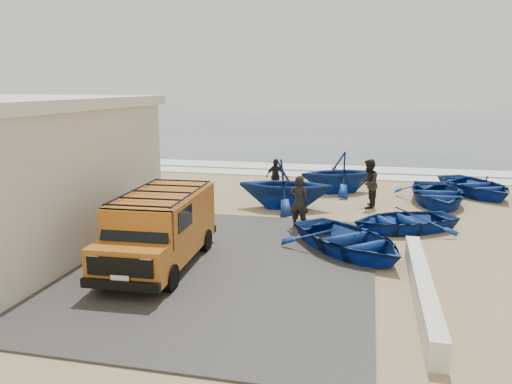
{
  "coord_description": "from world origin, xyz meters",
  "views": [
    {
      "loc": [
        3.72,
        -13.85,
        4.62
      ],
      "look_at": [
        0.15,
        1.79,
        1.2
      ],
      "focal_mm": 35.0,
      "sensor_mm": 36.0,
      "label": 1
    }
  ],
  "objects_px": {
    "boat_near_left": "(349,239)",
    "boat_far_right": "(475,186)",
    "boat_far_left": "(339,172)",
    "fisherman_front": "(299,202)",
    "boat_near_right": "(403,220)",
    "boat_mid_right": "(437,193)",
    "boat_mid_left": "(286,184)",
    "fisherman_middle": "(368,184)",
    "parapet": "(422,287)",
    "fisherman_back": "(275,176)",
    "van": "(160,227)"
  },
  "relations": [
    {
      "from": "boat_near_left",
      "to": "boat_far_right",
      "type": "relative_size",
      "value": 0.96
    },
    {
      "from": "boat_far_left",
      "to": "fisherman_front",
      "type": "relative_size",
      "value": 1.92
    },
    {
      "from": "boat_near_right",
      "to": "boat_mid_right",
      "type": "relative_size",
      "value": 0.83
    },
    {
      "from": "fisherman_front",
      "to": "boat_far_right",
      "type": "bearing_deg",
      "value": -123.47
    },
    {
      "from": "boat_mid_left",
      "to": "fisherman_middle",
      "type": "bearing_deg",
      "value": -77.59
    },
    {
      "from": "boat_mid_left",
      "to": "fisherman_front",
      "type": "height_order",
      "value": "boat_mid_left"
    },
    {
      "from": "boat_far_left",
      "to": "fisherman_middle",
      "type": "relative_size",
      "value": 1.81
    },
    {
      "from": "parapet",
      "to": "boat_near_left",
      "type": "height_order",
      "value": "boat_near_left"
    },
    {
      "from": "boat_far_right",
      "to": "fisherman_back",
      "type": "distance_m",
      "value": 8.61
    },
    {
      "from": "boat_far_right",
      "to": "fisherman_back",
      "type": "relative_size",
      "value": 2.73
    },
    {
      "from": "boat_near_left",
      "to": "boat_far_right",
      "type": "bearing_deg",
      "value": 19.1
    },
    {
      "from": "boat_near_right",
      "to": "boat_far_left",
      "type": "height_order",
      "value": "boat_far_left"
    },
    {
      "from": "van",
      "to": "boat_far_left",
      "type": "distance_m",
      "value": 10.98
    },
    {
      "from": "fisherman_front",
      "to": "fisherman_back",
      "type": "height_order",
      "value": "fisherman_front"
    },
    {
      "from": "parapet",
      "to": "fisherman_back",
      "type": "bearing_deg",
      "value": 117.15
    },
    {
      "from": "van",
      "to": "boat_mid_right",
      "type": "relative_size",
      "value": 1.11
    },
    {
      "from": "boat_mid_left",
      "to": "fisherman_middle",
      "type": "height_order",
      "value": "fisherman_middle"
    },
    {
      "from": "van",
      "to": "boat_mid_left",
      "type": "distance_m",
      "value": 7.2
    },
    {
      "from": "boat_near_left",
      "to": "fisherman_back",
      "type": "xyz_separation_m",
      "value": [
        -3.49,
        7.42,
        0.35
      ]
    },
    {
      "from": "parapet",
      "to": "van",
      "type": "bearing_deg",
      "value": 173.81
    },
    {
      "from": "fisherman_front",
      "to": "fisherman_middle",
      "type": "relative_size",
      "value": 0.94
    },
    {
      "from": "boat_near_left",
      "to": "fisherman_middle",
      "type": "xyz_separation_m",
      "value": [
        0.48,
        5.65,
        0.53
      ]
    },
    {
      "from": "parapet",
      "to": "boat_near_right",
      "type": "xyz_separation_m",
      "value": [
        -0.1,
        5.41,
        0.09
      ]
    },
    {
      "from": "boat_far_left",
      "to": "fisherman_front",
      "type": "xyz_separation_m",
      "value": [
        -0.9,
        -6.02,
        -0.01
      ]
    },
    {
      "from": "fisherman_front",
      "to": "boat_mid_right",
      "type": "bearing_deg",
      "value": -124.71
    },
    {
      "from": "van",
      "to": "boat_mid_right",
      "type": "xyz_separation_m",
      "value": [
        7.87,
        8.94,
        -0.62
      ]
    },
    {
      "from": "boat_mid_left",
      "to": "fisherman_middle",
      "type": "distance_m",
      "value": 3.19
    },
    {
      "from": "fisherman_middle",
      "to": "parapet",
      "type": "bearing_deg",
      "value": 18.9
    },
    {
      "from": "boat_near_right",
      "to": "boat_far_right",
      "type": "distance_m",
      "value": 7.12
    },
    {
      "from": "fisherman_back",
      "to": "boat_far_right",
      "type": "bearing_deg",
      "value": -31.17
    },
    {
      "from": "boat_far_right",
      "to": "fisherman_front",
      "type": "xyz_separation_m",
      "value": [
        -6.68,
        -6.76,
        0.46
      ]
    },
    {
      "from": "boat_near_right",
      "to": "fisherman_front",
      "type": "height_order",
      "value": "fisherman_front"
    },
    {
      "from": "fisherman_back",
      "to": "boat_far_left",
      "type": "bearing_deg",
      "value": -25.22
    },
    {
      "from": "boat_far_right",
      "to": "fisherman_front",
      "type": "distance_m",
      "value": 9.52
    },
    {
      "from": "fisherman_middle",
      "to": "boat_near_right",
      "type": "bearing_deg",
      "value": 31.35
    },
    {
      "from": "boat_near_left",
      "to": "fisherman_front",
      "type": "distance_m",
      "value": 2.81
    },
    {
      "from": "boat_far_left",
      "to": "fisherman_back",
      "type": "relative_size",
      "value": 2.24
    },
    {
      "from": "van",
      "to": "fisherman_middle",
      "type": "xyz_separation_m",
      "value": [
        5.21,
        7.7,
        -0.11
      ]
    },
    {
      "from": "fisherman_middle",
      "to": "boat_near_left",
      "type": "bearing_deg",
      "value": 5.61
    },
    {
      "from": "boat_far_left",
      "to": "boat_far_right",
      "type": "relative_size",
      "value": 0.82
    },
    {
      "from": "parapet",
      "to": "boat_mid_right",
      "type": "distance_m",
      "value": 9.74
    },
    {
      "from": "boat_mid_left",
      "to": "boat_far_left",
      "type": "distance_m",
      "value": 3.82
    },
    {
      "from": "boat_near_left",
      "to": "boat_near_right",
      "type": "xyz_separation_m",
      "value": [
        1.62,
        2.65,
        -0.05
      ]
    },
    {
      "from": "boat_mid_right",
      "to": "fisherman_front",
      "type": "bearing_deg",
      "value": -139.57
    },
    {
      "from": "boat_far_right",
      "to": "fisherman_back",
      "type": "xyz_separation_m",
      "value": [
        -8.46,
        -1.52,
        0.33
      ]
    },
    {
      "from": "van",
      "to": "fisherman_front",
      "type": "xyz_separation_m",
      "value": [
        3.02,
        4.23,
        -0.16
      ]
    },
    {
      "from": "boat_near_right",
      "to": "fisherman_back",
      "type": "xyz_separation_m",
      "value": [
        -5.12,
        4.77,
        0.4
      ]
    },
    {
      "from": "boat_mid_right",
      "to": "fisherman_middle",
      "type": "xyz_separation_m",
      "value": [
        -2.66,
        -1.24,
        0.51
      ]
    },
    {
      "from": "boat_near_left",
      "to": "boat_far_left",
      "type": "distance_m",
      "value": 8.25
    },
    {
      "from": "parapet",
      "to": "boat_near_left",
      "type": "bearing_deg",
      "value": 122.05
    }
  ]
}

